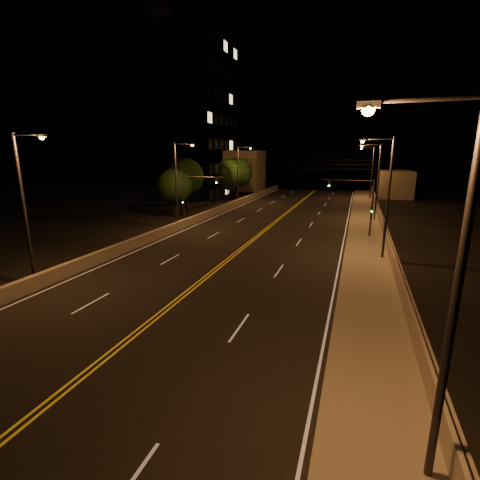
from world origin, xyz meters
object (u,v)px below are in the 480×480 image
(streetlight_0, at_px, (444,283))
(tree_2, at_px, (227,175))
(streetlight_2, at_px, (376,178))
(streetlight_4, at_px, (26,201))
(streetlight_1, at_px, (385,192))
(tree_3, at_px, (237,173))
(building_tower, at_px, (162,111))
(traffic_signal_left, at_px, (191,194))
(tree_0, at_px, (174,187))
(streetlight_6, at_px, (239,171))
(tree_1, at_px, (185,177))
(traffic_signal_right, at_px, (362,201))
(streetlight_5, at_px, (178,180))
(streetlight_3, at_px, (371,170))

(streetlight_0, relative_size, tree_2, 1.30)
(streetlight_2, distance_m, streetlight_4, 37.04)
(streetlight_1, xyz_separation_m, tree_3, (-24.00, 34.54, -0.62))
(streetlight_1, relative_size, building_tower, 0.29)
(traffic_signal_left, bearing_deg, tree_0, 135.05)
(streetlight_6, distance_m, building_tower, 18.32)
(tree_0, xyz_separation_m, tree_1, (-1.94, 6.91, 0.84))
(streetlight_4, distance_m, building_tower, 45.94)
(streetlight_2, bearing_deg, traffic_signal_right, -98.93)
(building_tower, distance_m, tree_3, 17.46)
(streetlight_0, bearing_deg, streetlight_5, 128.27)
(traffic_signal_right, height_order, tree_1, tree_1)
(tree_2, bearing_deg, streetlight_6, -36.30)
(streetlight_4, xyz_separation_m, streetlight_6, (0.00, 41.20, 0.00))
(traffic_signal_left, bearing_deg, streetlight_3, 57.86)
(tree_0, bearing_deg, streetlight_3, 47.34)
(streetlight_1, xyz_separation_m, streetlight_3, (0.00, 39.90, 0.00))
(tree_2, bearing_deg, traffic_signal_left, -79.57)
(streetlight_1, relative_size, streetlight_4, 1.00)
(traffic_signal_right, bearing_deg, streetlight_5, -177.59)
(streetlight_1, xyz_separation_m, streetlight_2, (0.00, 17.38, 0.00))
(traffic_signal_left, xyz_separation_m, tree_2, (-4.25, 23.13, 0.84))
(streetlight_5, bearing_deg, tree_0, 123.34)
(streetlight_3, bearing_deg, streetlight_5, -122.89)
(streetlight_0, bearing_deg, tree_1, 124.29)
(tree_3, bearing_deg, streetlight_3, 12.57)
(building_tower, height_order, tree_0, building_tower)
(traffic_signal_right, bearing_deg, streetlight_3, 87.27)
(traffic_signal_right, height_order, tree_2, tree_2)
(streetlight_4, xyz_separation_m, streetlight_5, (0.00, 19.52, 0.00))
(tree_0, bearing_deg, streetlight_0, -52.55)
(streetlight_3, xyz_separation_m, streetlight_6, (-21.46, -11.51, 0.00))
(streetlight_2, distance_m, tree_1, 27.28)
(traffic_signal_left, distance_m, tree_0, 6.98)
(streetlight_0, relative_size, streetlight_2, 1.00)
(streetlight_4, distance_m, traffic_signal_left, 20.46)
(building_tower, distance_m, tree_1, 17.50)
(streetlight_4, relative_size, traffic_signal_left, 1.60)
(building_tower, xyz_separation_m, tree_2, (12.00, 1.34, -11.18))
(streetlight_3, distance_m, streetlight_5, 39.52)
(streetlight_1, bearing_deg, building_tower, 141.28)
(streetlight_1, relative_size, tree_3, 1.24)
(streetlight_4, xyz_separation_m, tree_0, (-3.80, 25.29, -1.46))
(streetlight_2, bearing_deg, tree_2, 151.59)
(streetlight_3, bearing_deg, streetlight_2, -90.00)
(streetlight_1, bearing_deg, streetlight_5, 162.64)
(tree_0, bearing_deg, streetlight_4, -81.46)
(tree_1, bearing_deg, tree_2, 76.92)
(streetlight_0, height_order, tree_2, streetlight_0)
(streetlight_2, height_order, tree_2, streetlight_2)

